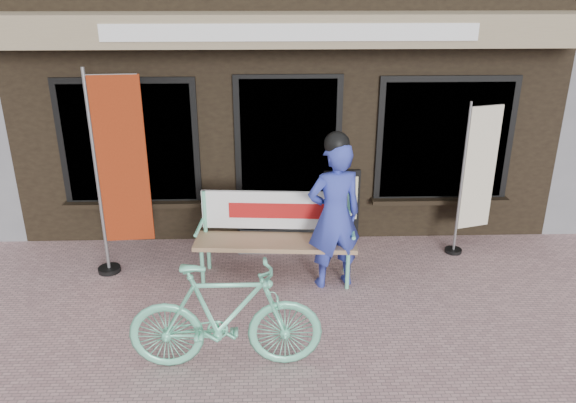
{
  "coord_description": "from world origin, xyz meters",
  "views": [
    {
      "loc": [
        -0.22,
        -4.89,
        3.29
      ],
      "look_at": [
        -0.04,
        0.7,
        1.05
      ],
      "focal_mm": 35.0,
      "sensor_mm": 36.0,
      "label": 1
    }
  ],
  "objects_px": {
    "person": "(335,213)",
    "nobori_red": "(119,172)",
    "bench": "(276,229)",
    "nobori_cream": "(476,177)",
    "menu_stand": "(341,204)",
    "bicycle": "(225,317)"
  },
  "relations": [
    {
      "from": "person",
      "to": "nobori_red",
      "type": "distance_m",
      "value": 2.46
    },
    {
      "from": "bench",
      "to": "nobori_cream",
      "type": "relative_size",
      "value": 0.96
    },
    {
      "from": "nobori_red",
      "to": "bench",
      "type": "bearing_deg",
      "value": -8.85
    },
    {
      "from": "nobori_red",
      "to": "nobori_cream",
      "type": "height_order",
      "value": "nobori_red"
    },
    {
      "from": "nobori_red",
      "to": "menu_stand",
      "type": "height_order",
      "value": "nobori_red"
    },
    {
      "from": "bench",
      "to": "person",
      "type": "bearing_deg",
      "value": -16.84
    },
    {
      "from": "nobori_red",
      "to": "nobori_cream",
      "type": "bearing_deg",
      "value": 1.21
    },
    {
      "from": "bicycle",
      "to": "nobori_cream",
      "type": "xyz_separation_m",
      "value": [
        2.94,
        2.23,
        0.49
      ]
    },
    {
      "from": "bench",
      "to": "nobori_cream",
      "type": "xyz_separation_m",
      "value": [
        2.47,
        0.55,
        0.42
      ]
    },
    {
      "from": "nobori_cream",
      "to": "menu_stand",
      "type": "xyz_separation_m",
      "value": [
        -1.6,
        0.4,
        -0.51
      ]
    },
    {
      "from": "nobori_red",
      "to": "menu_stand",
      "type": "distance_m",
      "value": 2.85
    },
    {
      "from": "person",
      "to": "bicycle",
      "type": "bearing_deg",
      "value": -141.97
    },
    {
      "from": "nobori_cream",
      "to": "menu_stand",
      "type": "height_order",
      "value": "nobori_cream"
    },
    {
      "from": "person",
      "to": "bench",
      "type": "bearing_deg",
      "value": 144.76
    },
    {
      "from": "person",
      "to": "nobori_cream",
      "type": "distance_m",
      "value": 2.0
    },
    {
      "from": "bench",
      "to": "person",
      "type": "height_order",
      "value": "person"
    },
    {
      "from": "bicycle",
      "to": "nobori_red",
      "type": "bearing_deg",
      "value": 35.11
    },
    {
      "from": "person",
      "to": "nobori_red",
      "type": "xyz_separation_m",
      "value": [
        -2.41,
        0.39,
        0.36
      ]
    },
    {
      "from": "bicycle",
      "to": "menu_stand",
      "type": "relative_size",
      "value": 1.76
    },
    {
      "from": "nobori_red",
      "to": "menu_stand",
      "type": "bearing_deg",
      "value": 12.75
    },
    {
      "from": "bench",
      "to": "menu_stand",
      "type": "distance_m",
      "value": 1.29
    },
    {
      "from": "person",
      "to": "menu_stand",
      "type": "distance_m",
      "value": 1.28
    }
  ]
}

